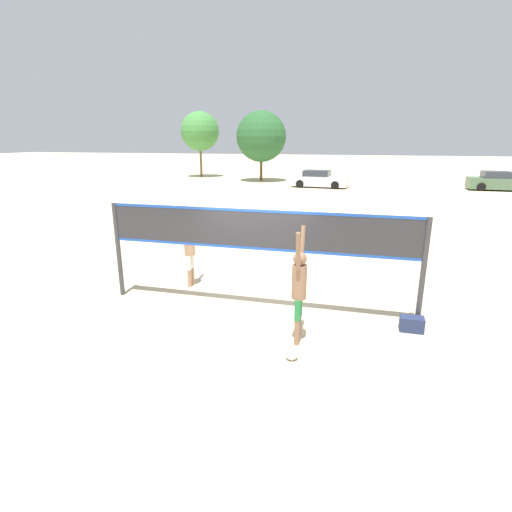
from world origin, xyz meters
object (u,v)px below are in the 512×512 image
(player_spiker, at_px, (299,284))
(parked_car_mid, at_px, (498,182))
(tree_right_cluster, at_px, (261,137))
(volleyball, at_px, (292,354))
(parked_car_near, at_px, (319,180))
(tree_left_cluster, at_px, (200,131))
(gear_bag, at_px, (412,324))
(volleyball_net, at_px, (256,239))
(player_blocker, at_px, (190,246))

(player_spiker, xyz_separation_m, parked_car_mid, (11.19, 28.30, -0.55))
(player_spiker, relative_size, tree_right_cluster, 0.35)
(volleyball, relative_size, tree_right_cluster, 0.04)
(parked_car_near, xyz_separation_m, parked_car_mid, (13.74, 1.53, 0.03))
(tree_right_cluster, bearing_deg, parked_car_near, -33.10)
(player_spiker, distance_m, tree_left_cluster, 37.15)
(gear_bag, xyz_separation_m, parked_car_near, (-4.77, 25.68, 0.48))
(volleyball_net, distance_m, tree_right_cluster, 30.30)
(volleyball_net, height_order, volleyball, volleyball_net)
(gear_bag, relative_size, parked_car_mid, 0.11)
(gear_bag, relative_size, tree_left_cluster, 0.07)
(parked_car_mid, xyz_separation_m, tree_right_cluster, (-19.68, 2.34, 3.45))
(parked_car_near, bearing_deg, gear_bag, -74.30)
(player_spiker, relative_size, volleyball, 9.93)
(player_blocker, xyz_separation_m, parked_car_mid, (14.50, 25.90, -0.46))
(player_blocker, bearing_deg, gear_bag, 76.61)
(player_spiker, bearing_deg, volleyball_net, 42.00)
(player_blocker, height_order, parked_car_near, player_blocker)
(parked_car_near, bearing_deg, tree_right_cluster, 152.09)
(volleyball, relative_size, parked_car_near, 0.05)
(gear_bag, height_order, parked_car_mid, parked_car_mid)
(tree_right_cluster, bearing_deg, volleyball_net, -76.03)
(tree_left_cluster, relative_size, tree_right_cluster, 1.03)
(parked_car_near, relative_size, parked_car_mid, 1.11)
(gear_bag, distance_m, tree_right_cluster, 31.69)
(parked_car_mid, bearing_deg, gear_bag, -106.90)
(parked_car_near, bearing_deg, volleyball, -79.50)
(volleyball_net, relative_size, player_spiker, 3.16)
(player_blocker, bearing_deg, volleyball, 47.12)
(player_blocker, bearing_deg, parked_car_mid, 150.75)
(volleyball, height_order, tree_right_cluster, tree_right_cluster)
(tree_left_cluster, bearing_deg, parked_car_mid, -10.81)
(player_spiker, bearing_deg, parked_car_mid, -21.57)
(player_spiker, relative_size, parked_car_mid, 0.53)
(gear_bag, bearing_deg, parked_car_near, 100.51)
(player_blocker, bearing_deg, parked_car_near, 178.21)
(volleyball_net, bearing_deg, parked_car_mid, 65.33)
(gear_bag, xyz_separation_m, tree_right_cluster, (-10.71, 29.56, 3.96))
(parked_car_near, xyz_separation_m, tree_right_cluster, (-5.94, 3.87, 3.48))
(volleyball, height_order, tree_left_cluster, tree_left_cluster)
(parked_car_near, bearing_deg, volleyball_net, -81.77)
(volleyball_net, height_order, gear_bag, volleyball_net)
(player_spiker, xyz_separation_m, player_blocker, (-3.31, 2.40, -0.09))
(parked_car_mid, distance_m, tree_right_cluster, 20.12)
(player_blocker, bearing_deg, tree_right_cluster, -169.61)
(player_spiker, distance_m, tree_right_cluster, 31.93)
(volleyball_net, distance_m, player_blocker, 2.44)
(parked_car_near, height_order, parked_car_mid, parked_car_mid)
(player_spiker, relative_size, player_blocker, 1.07)
(tree_left_cluster, bearing_deg, gear_bag, -60.90)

